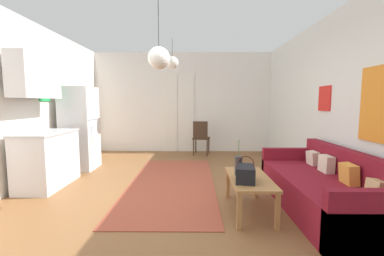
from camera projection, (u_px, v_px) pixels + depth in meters
The scene contains 13 objects.
ground_plane at pixel (171, 204), 3.57m from camera, with size 5.54×7.90×0.10m, color brown.
wall_back at pixel (183, 103), 7.10m from camera, with size 5.14×0.13×2.79m.
wall_right at pixel (355, 102), 3.40m from camera, with size 0.12×7.50×2.79m.
area_rug at pixel (172, 183), 4.33m from camera, with size 1.43×3.30×0.01m, color #9E4733.
couch at pixel (325, 190), 3.24m from camera, with size 0.91×2.13×0.78m.
coffee_table at pixel (249, 182), 3.17m from camera, with size 0.50×1.01×0.45m.
bamboo_vase at pixel (238, 165), 3.26m from camera, with size 0.10×0.10×0.47m.
handbag at pixel (245, 173), 2.99m from camera, with size 0.28×0.37×0.31m.
refrigerator at pixel (80, 128), 5.20m from camera, with size 0.63×0.65×1.72m.
kitchen_counter at pixel (44, 137), 4.10m from camera, with size 0.60×1.09×2.16m.
accent_chair at pixel (201, 136), 6.57m from camera, with size 0.48×0.47×0.91m.
pendant_lamp_near at pixel (159, 58), 3.24m from camera, with size 0.29×0.29×0.97m.
pendant_lamp_far at pixel (172, 63), 5.48m from camera, with size 0.27×0.27×0.66m.
Camera 1 is at (0.33, -3.44, 1.39)m, focal length 23.32 mm.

